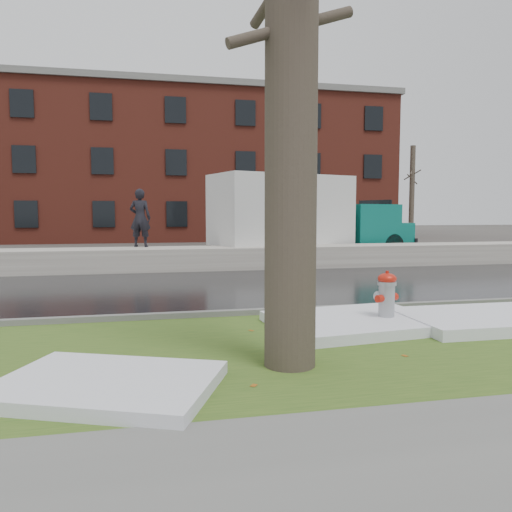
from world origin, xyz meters
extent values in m
plane|color=#47423D|center=(0.00, 0.00, 0.00)|extent=(120.00, 120.00, 0.00)
cube|color=#314E1A|center=(0.00, -1.25, 0.02)|extent=(60.00, 4.50, 0.04)
cube|color=slate|center=(0.00, -5.00, 0.03)|extent=(60.00, 3.00, 0.05)
cube|color=black|center=(0.00, 4.50, 0.01)|extent=(60.00, 7.00, 0.03)
cube|color=slate|center=(0.00, 13.00, 0.01)|extent=(60.00, 9.00, 0.03)
cube|color=slate|center=(0.00, 1.00, 0.07)|extent=(60.00, 0.15, 0.14)
cube|color=#BBB6AB|center=(0.00, 8.70, 0.38)|extent=(60.00, 1.60, 0.75)
cube|color=maroon|center=(2.00, 30.00, 5.00)|extent=(26.00, 12.00, 10.00)
cylinder|color=brown|center=(-6.00, 26.00, 3.25)|extent=(0.36, 0.36, 6.50)
cylinder|color=brown|center=(-6.00, 26.00, 4.20)|extent=(0.84, 1.62, 0.73)
cylinder|color=brown|center=(-6.00, 26.00, 5.10)|extent=(1.08, 1.26, 0.66)
cylinder|color=brown|center=(-6.00, 26.00, 3.60)|extent=(1.40, 0.61, 0.63)
cylinder|color=brown|center=(16.00, 24.00, 3.25)|extent=(0.36, 0.36, 6.50)
cylinder|color=brown|center=(16.00, 24.00, 4.20)|extent=(0.84, 1.62, 0.73)
cylinder|color=brown|center=(16.00, 24.00, 5.10)|extent=(1.08, 1.26, 0.66)
cylinder|color=brown|center=(16.00, 24.00, 3.60)|extent=(1.40, 0.61, 0.63)
cylinder|color=#95979C|center=(1.79, -0.37, 0.43)|extent=(0.33, 0.33, 0.79)
ellipsoid|color=#B21B0E|center=(1.79, -0.37, 0.83)|extent=(0.39, 0.39, 0.18)
cylinder|color=#B21B0E|center=(1.79, -0.37, 0.93)|extent=(0.07, 0.07, 0.06)
cylinder|color=#B21B0E|center=(1.64, -0.43, 0.51)|extent=(0.15, 0.16, 0.12)
cylinder|color=#B21B0E|center=(1.94, -0.31, 0.51)|extent=(0.15, 0.16, 0.12)
cylinder|color=#95979C|center=(1.73, -0.22, 0.51)|extent=(0.19, 0.16, 0.16)
cylinder|color=brown|center=(-0.34, -2.05, 3.92)|extent=(0.72, 0.72, 7.76)
cylinder|color=brown|center=(-0.34, -2.05, 4.03)|extent=(1.61, 0.42, 0.69)
cube|color=black|center=(4.07, 10.60, 0.61)|extent=(7.52, 3.11, 0.21)
cube|color=silver|center=(2.89, 10.24, 1.99)|extent=(5.58, 3.75, 2.55)
cube|color=#0B6559|center=(6.64, 11.38, 1.42)|extent=(2.74, 2.81, 1.61)
cube|color=#0B6559|center=(7.96, 11.78, 1.04)|extent=(1.69, 2.32, 0.85)
cube|color=black|center=(7.28, 11.57, 1.99)|extent=(0.62, 1.83, 0.85)
cube|color=black|center=(-0.10, 9.33, 0.31)|extent=(1.88, 1.56, 0.64)
cylinder|color=black|center=(7.61, 10.64, 0.52)|extent=(1.08, 0.57, 1.04)
cylinder|color=black|center=(7.03, 12.54, 0.52)|extent=(1.08, 0.57, 1.04)
cylinder|color=black|center=(3.45, 9.37, 0.52)|extent=(1.08, 0.57, 1.04)
cylinder|color=black|center=(2.87, 11.27, 0.52)|extent=(1.08, 0.57, 1.04)
cylinder|color=black|center=(2.00, 8.93, 0.52)|extent=(1.08, 0.57, 1.04)
cylinder|color=black|center=(1.42, 10.83, 0.52)|extent=(1.08, 0.57, 1.04)
imported|color=black|center=(-2.25, 9.30, 1.72)|extent=(0.81, 0.64, 1.94)
cube|color=silver|center=(1.27, -0.31, 0.12)|extent=(2.82, 2.29, 0.16)
cube|color=silver|center=(-2.45, -2.50, 0.11)|extent=(2.64, 2.32, 0.14)
cube|color=silver|center=(3.50, -0.63, 0.13)|extent=(2.82, 1.83, 0.18)
camera|label=1|loc=(-2.01, -7.78, 1.90)|focal=35.00mm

